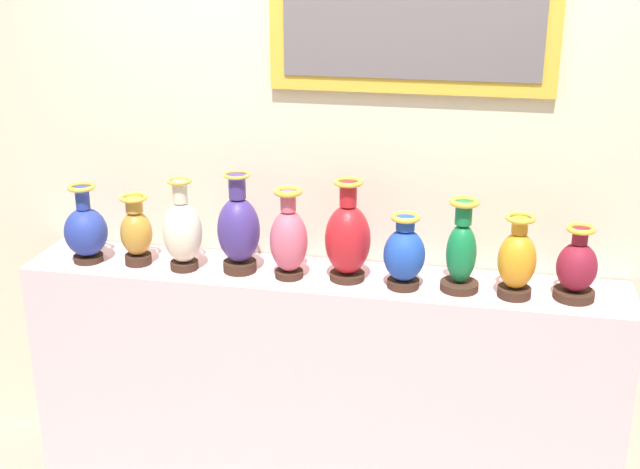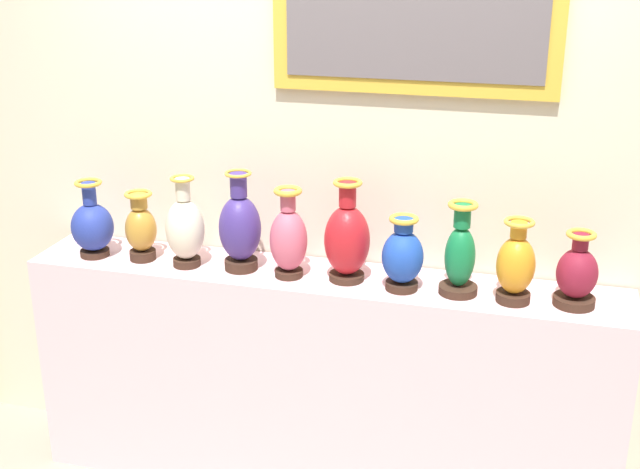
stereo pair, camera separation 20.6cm
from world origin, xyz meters
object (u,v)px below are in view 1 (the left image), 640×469
Objects in this scene: vase_cobalt at (86,231)px; vase_sapphire at (404,254)px; vase_indigo at (239,230)px; vase_amber at (517,261)px; vase_emerald at (461,252)px; vase_ochre at (136,232)px; vase_burgundy at (577,268)px; vase_ivory at (182,232)px; vase_rose at (289,239)px; vase_crimson at (348,238)px.

vase_cobalt is 1.12× the size of vase_sapphire.
vase_indigo is 1.28× the size of vase_amber.
vase_indigo is 0.92m from vase_emerald.
vase_ochre is at bearing 179.86° from vase_emerald.
vase_burgundy is at bearing 0.36° from vase_emerald.
vase_ivory reaches higher than vase_sapphire.
vase_ivory is at bearing 179.53° from vase_amber.
vase_cobalt is 1.60m from vase_emerald.
vase_ochre is 0.68m from vase_rose.
vase_ivory reaches higher than vase_amber.
vase_cobalt reaches higher than vase_ochre.
vase_cobalt is at bearing -178.54° from vase_crimson.
vase_burgundy is at bearing 0.53° from vase_ivory.
vase_indigo is at bearing 178.22° from vase_amber.
vase_ivory is 1.38m from vase_amber.
vase_rose is (0.46, 0.00, 0.00)m from vase_ivory.
vase_indigo is 0.70m from vase_sapphire.
vase_ochre is at bearing 175.92° from vase_ivory.
vase_crimson is at bearing 171.35° from vase_sapphire.
vase_ivory is 0.94m from vase_sapphire.
vase_ivory is 0.92× the size of vase_indigo.
vase_indigo reaches higher than vase_burgundy.
vase_cobalt is at bearing -179.89° from vase_rose.
vase_ochre is (0.23, 0.02, 0.00)m from vase_cobalt.
vase_rose is at bearing 0.11° from vase_cobalt.
vase_emerald is at bearing -0.14° from vase_ochre.
vase_burgundy is (1.37, -0.01, -0.06)m from vase_indigo.
vase_rose is 0.90× the size of vase_crimson.
vase_rose reaches higher than vase_burgundy.
vase_emerald is (0.70, 0.01, -0.01)m from vase_rose.
vase_emerald is at bearing 173.84° from vase_amber.
vase_ivory reaches higher than vase_emerald.
vase_cobalt is at bearing 179.66° from vase_amber.
vase_amber is at bearing -0.78° from vase_rose.
vase_amber is (0.68, -0.04, -0.03)m from vase_crimson.
vase_ochre is 1.00× the size of vase_sapphire.
vase_emerald reaches higher than vase_ochre.
vase_rose is at bearing -179.11° from vase_emerald.
vase_crimson reaches higher than vase_amber.
vase_emerald is at bearing -179.64° from vase_burgundy.
vase_indigo is at bearing -179.43° from vase_crimson.
vase_emerald is at bearing 0.59° from vase_ivory.
vase_emerald is (1.60, 0.01, 0.02)m from vase_cobalt.
vase_indigo reaches higher than vase_rose.
vase_ochre is 0.46m from vase_indigo.
vase_burgundy is (0.23, 0.03, -0.02)m from vase_amber.
vase_ivory reaches higher than vase_burgundy.
vase_ivory is 1.61m from vase_burgundy.
vase_rose is 0.24m from vase_crimson.
vase_crimson reaches higher than vase_sapphire.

